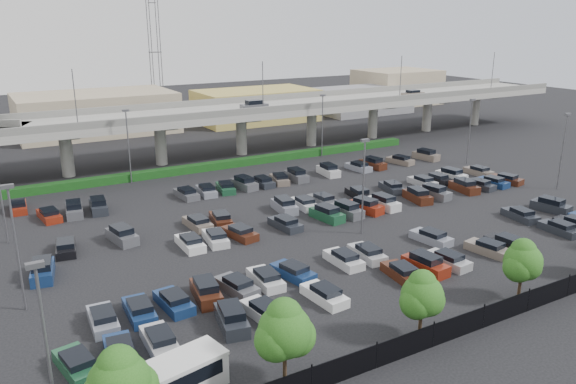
# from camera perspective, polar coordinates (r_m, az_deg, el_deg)

# --- Properties ---
(ground) EXTENTS (280.00, 280.00, 0.00)m
(ground) POSITION_cam_1_polar(r_m,az_deg,el_deg) (66.84, 3.30, -2.07)
(ground) COLOR black
(overpass) EXTENTS (150.00, 13.00, 15.80)m
(overpass) POSITION_cam_1_polar(r_m,az_deg,el_deg) (92.64, -7.73, 7.66)
(overpass) COLOR gray
(overpass) RESTS_ON ground
(hedge) EXTENTS (66.00, 1.60, 1.10)m
(hedge) POSITION_cam_1_polar(r_m,az_deg,el_deg) (87.75, -5.68, 2.92)
(hedge) COLOR #103811
(hedge) RESTS_ON ground
(fence) EXTENTS (70.00, 0.10, 2.00)m
(fence) POSITION_cam_1_polar(r_m,az_deg,el_deg) (47.56, 22.42, -10.50)
(fence) COLOR black
(fence) RESTS_ON ground
(tree_row) EXTENTS (65.07, 3.66, 5.94)m
(tree_row) POSITION_cam_1_polar(r_m,az_deg,el_deg) (47.83, 21.95, -6.82)
(tree_row) COLOR #332316
(tree_row) RESTS_ON ground
(shuttle_bus) EXTENTS (7.61, 3.87, 2.33)m
(shuttle_bus) POSITION_cam_1_polar(r_m,az_deg,el_deg) (36.08, -12.05, -18.20)
(shuttle_bus) COLOR silver
(shuttle_bus) RESTS_ON ground
(parked_cars) EXTENTS (63.13, 41.59, 1.67)m
(parked_cars) POSITION_cam_1_polar(r_m,az_deg,el_deg) (64.09, 4.51, -2.37)
(parked_cars) COLOR #1C4E30
(parked_cars) RESTS_ON ground
(light_poles) EXTENTS (66.90, 48.38, 10.30)m
(light_poles) POSITION_cam_1_polar(r_m,az_deg,el_deg) (64.63, -0.64, 3.06)
(light_poles) COLOR #55545A
(light_poles) RESTS_ON ground
(distant_buildings) EXTENTS (138.00, 24.00, 9.00)m
(distant_buildings) POSITION_cam_1_polar(r_m,az_deg,el_deg) (125.14, -7.62, 8.59)
(distant_buildings) COLOR slate
(distant_buildings) RESTS_ON ground
(comm_tower) EXTENTS (2.40, 2.40, 30.00)m
(comm_tower) POSITION_cam_1_polar(r_m,az_deg,el_deg) (132.62, -13.37, 13.92)
(comm_tower) COLOR #55545A
(comm_tower) RESTS_ON ground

